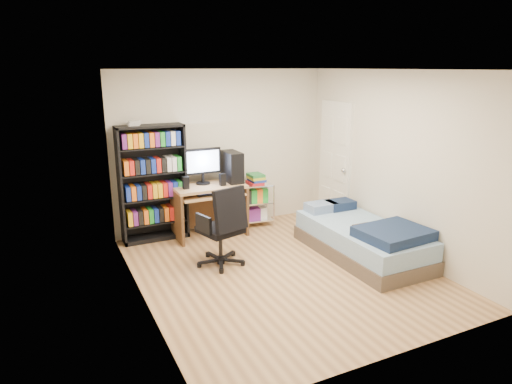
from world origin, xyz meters
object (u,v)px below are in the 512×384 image
computer_desk (214,188)px  bed (363,239)px  media_shelf (153,182)px  office_chair (223,240)px

computer_desk → bed: size_ratio=0.68×
media_shelf → bed: size_ratio=0.91×
media_shelf → office_chair: (0.57, -1.33, -0.54)m
computer_desk → office_chair: computer_desk is taller
computer_desk → office_chair: 1.27m
media_shelf → bed: (2.41, -1.89, -0.64)m
media_shelf → computer_desk: 0.93m
office_chair → bed: (1.84, -0.57, -0.09)m
office_chair → bed: 1.93m
media_shelf → bed: 3.13m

